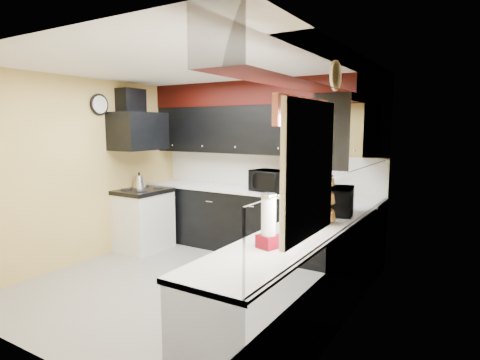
{
  "coord_description": "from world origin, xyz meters",
  "views": [
    {
      "loc": [
        2.82,
        -3.53,
        1.85
      ],
      "look_at": [
        0.19,
        0.78,
        1.17
      ],
      "focal_mm": 30.0,
      "sensor_mm": 36.0,
      "label": 1
    }
  ],
  "objects_px": {
    "utensil_crock": "(328,191)",
    "kettle": "(139,181)",
    "microwave": "(337,201)",
    "knife_block": "(328,188)",
    "toaster_oven": "(270,181)"
  },
  "relations": [
    {
      "from": "utensil_crock",
      "to": "kettle",
      "type": "distance_m",
      "value": 2.85
    },
    {
      "from": "microwave",
      "to": "utensil_crock",
      "type": "bearing_deg",
      "value": 9.9
    },
    {
      "from": "knife_block",
      "to": "kettle",
      "type": "distance_m",
      "value": 2.85
    },
    {
      "from": "utensil_crock",
      "to": "toaster_oven",
      "type": "bearing_deg",
      "value": -176.71
    },
    {
      "from": "utensil_crock",
      "to": "knife_block",
      "type": "distance_m",
      "value": 0.04
    },
    {
      "from": "knife_block",
      "to": "kettle",
      "type": "bearing_deg",
      "value": -168.39
    },
    {
      "from": "kettle",
      "to": "microwave",
      "type": "bearing_deg",
      "value": -5.99
    },
    {
      "from": "toaster_oven",
      "to": "microwave",
      "type": "bearing_deg",
      "value": -21.31
    },
    {
      "from": "toaster_oven",
      "to": "kettle",
      "type": "height_order",
      "value": "toaster_oven"
    },
    {
      "from": "utensil_crock",
      "to": "kettle",
      "type": "xyz_separation_m",
      "value": [
        -2.78,
        -0.64,
        0.0
      ]
    },
    {
      "from": "knife_block",
      "to": "kettle",
      "type": "xyz_separation_m",
      "value": [
        -2.78,
        -0.63,
        -0.04
      ]
    },
    {
      "from": "microwave",
      "to": "toaster_oven",
      "type": "bearing_deg",
      "value": 39.82
    },
    {
      "from": "toaster_oven",
      "to": "utensil_crock",
      "type": "distance_m",
      "value": 0.84
    },
    {
      "from": "microwave",
      "to": "kettle",
      "type": "xyz_separation_m",
      "value": [
        -3.21,
        0.34,
        -0.06
      ]
    },
    {
      "from": "knife_block",
      "to": "kettle",
      "type": "relative_size",
      "value": 1.06
    }
  ]
}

